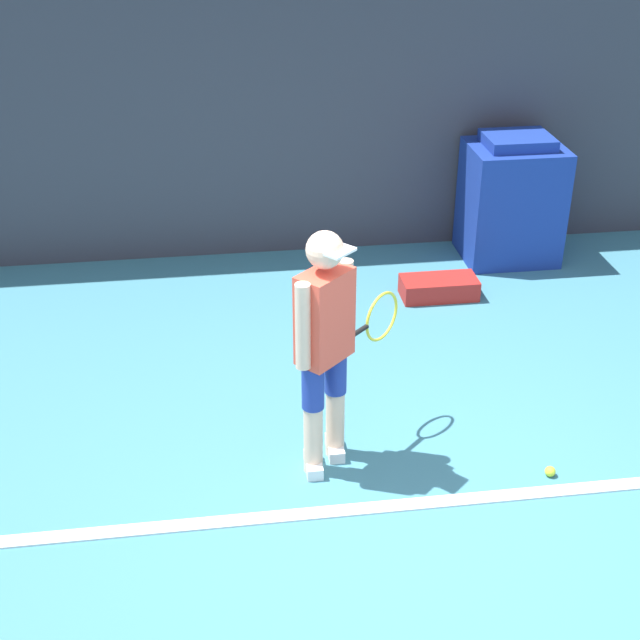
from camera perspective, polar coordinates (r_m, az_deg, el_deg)
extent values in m
plane|color=teal|center=(5.33, 5.62, -13.24)|extent=(24.00, 24.00, 0.00)
cube|color=#383842|center=(8.21, -0.25, 13.24)|extent=(24.00, 0.10, 2.67)
cube|color=white|center=(5.48, 5.13, -11.74)|extent=(21.60, 0.10, 0.01)
cylinder|color=beige|center=(5.59, -0.44, -7.61)|extent=(0.12, 0.12, 0.48)
cylinder|color=navy|center=(5.36, -0.45, -4.28)|extent=(0.14, 0.14, 0.30)
cube|color=white|center=(5.71, -0.43, -9.22)|extent=(0.10, 0.24, 0.08)
cylinder|color=beige|center=(5.72, 0.97, -6.59)|extent=(0.12, 0.12, 0.48)
cylinder|color=navy|center=(5.51, 1.01, -3.30)|extent=(0.14, 0.14, 0.30)
cube|color=white|center=(5.84, 0.96, -8.19)|extent=(0.10, 0.24, 0.08)
cube|color=#E54C38|center=(5.21, 0.30, 0.24)|extent=(0.39, 0.38, 0.57)
sphere|color=beige|center=(5.02, 0.31, 4.51)|extent=(0.22, 0.22, 0.22)
cube|color=white|center=(4.95, 1.21, 4.42)|extent=(0.21, 0.21, 0.02)
cylinder|color=beige|center=(5.07, -1.10, -0.43)|extent=(0.09, 0.09, 0.54)
cylinder|color=beige|center=(5.34, 1.63, 1.19)|extent=(0.09, 0.09, 0.54)
cylinder|color=black|center=(5.55, 2.32, -0.85)|extent=(0.19, 0.18, 0.03)
torus|color=yellow|center=(5.74, 3.98, 0.22)|extent=(0.26, 0.25, 0.34)
sphere|color=#D1E533|center=(5.84, 14.51, -9.36)|extent=(0.07, 0.07, 0.07)
cube|color=navy|center=(8.45, 12.12, 7.36)|extent=(0.84, 0.71, 1.08)
cube|color=navy|center=(8.25, 12.54, 11.15)|extent=(0.59, 0.50, 0.10)
cube|color=#B2231E|center=(7.76, 7.62, 2.07)|extent=(0.65, 0.31, 0.17)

